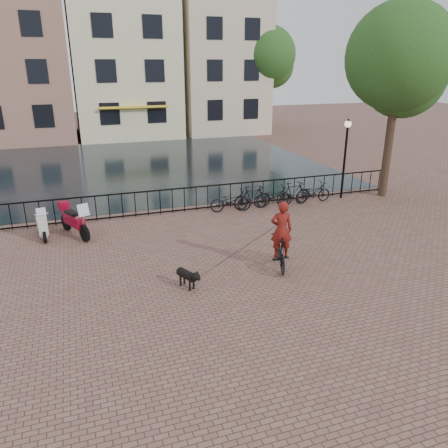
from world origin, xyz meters
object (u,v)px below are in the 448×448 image
object	(u,v)px
cyclist	(281,239)
dog	(187,277)
scooter	(41,220)
lamp_post	(346,145)
motorcycle	(74,217)

from	to	relation	value
cyclist	dog	xyz separation A→B (m)	(-2.94, -0.30, -0.62)
dog	scooter	world-z (taller)	scooter
lamp_post	scooter	world-z (taller)	lamp_post
lamp_post	motorcycle	distance (m)	11.67
motorcycle	scooter	distance (m)	1.09
dog	scooter	bearing A→B (deg)	101.95
motorcycle	scooter	bearing A→B (deg)	147.12
cyclist	dog	size ratio (longest dim) A/B	2.60
dog	motorcycle	size ratio (longest dim) A/B	0.47
scooter	lamp_post	bearing A→B (deg)	-4.64
cyclist	dog	bearing A→B (deg)	23.74
motorcycle	scooter	world-z (taller)	motorcycle
cyclist	scooter	distance (m)	8.37
cyclist	motorcycle	xyz separation A→B (m)	(-5.73, 4.68, -0.22)
dog	motorcycle	bearing A→B (deg)	94.34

